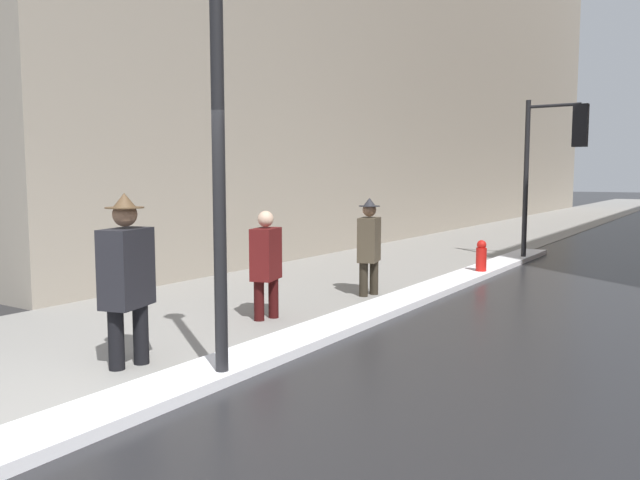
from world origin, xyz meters
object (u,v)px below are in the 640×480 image
pedestrian_in_glasses (369,243)px  fire_hydrant (481,259)px  pedestrian_with_shoulder_bag (266,260)px  pedestrian_trailing (127,273)px  traffic_light_near (560,145)px  lamp_post (218,110)px

pedestrian_in_glasses → fire_hydrant: 3.08m
pedestrian_with_shoulder_bag → fire_hydrant: size_ratio=2.09×
pedestrian_trailing → pedestrian_with_shoulder_bag: size_ratio=1.20×
pedestrian_trailing → traffic_light_near: bearing=154.1°
traffic_light_near → pedestrian_with_shoulder_bag: size_ratio=2.46×
lamp_post → traffic_light_near: bearing=86.0°
lamp_post → pedestrian_trailing: size_ratio=2.34×
lamp_post → traffic_light_near: lamp_post is taller
lamp_post → fire_hydrant: size_ratio=5.85×
pedestrian_trailing → pedestrian_with_shoulder_bag: (-0.15, 2.41, -0.15)m
pedestrian_trailing → pedestrian_in_glasses: pedestrian_trailing is taller
traffic_light_near → fire_hydrant: (-0.76, -2.70, -2.25)m
pedestrian_trailing → pedestrian_with_shoulder_bag: bearing=167.5°
lamp_post → pedestrian_in_glasses: bearing=101.3°
pedestrian_with_shoulder_bag → lamp_post: bearing=12.7°
traffic_light_near → pedestrian_trailing: (-1.77, -10.24, -1.63)m
lamp_post → pedestrian_with_shoulder_bag: lamp_post is taller
traffic_light_near → lamp_post: bearing=-94.9°
pedestrian_trailing → fire_hydrant: pedestrian_trailing is taller
traffic_light_near → pedestrian_with_shoulder_bag: (-1.93, -7.83, -1.78)m
pedestrian_with_shoulder_bag → pedestrian_trailing: bearing=-12.5°
pedestrian_trailing → fire_hydrant: size_ratio=2.50×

